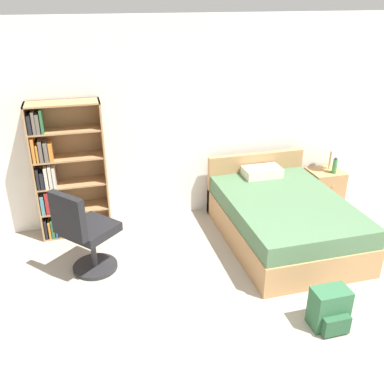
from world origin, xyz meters
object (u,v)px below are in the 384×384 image
at_px(bookshelf, 61,173).
at_px(table_lamp, 332,144).
at_px(nightstand, 324,187).
at_px(office_chair, 85,233).
at_px(water_bottle, 335,166).
at_px(bed, 282,218).
at_px(backpack_green, 330,309).

bearing_deg(bookshelf, table_lamp, -0.93).
bearing_deg(table_lamp, bookshelf, 179.07).
height_order(bookshelf, nightstand, bookshelf).
xyz_separation_m(office_chair, water_bottle, (3.47, 0.77, 0.11)).
bearing_deg(water_bottle, bookshelf, 177.23).
distance_m(bed, office_chair, 2.37).
xyz_separation_m(office_chair, nightstand, (3.41, 0.88, -0.25)).
bearing_deg(water_bottle, office_chair, -167.44).
height_order(bed, nightstand, bed).
height_order(nightstand, water_bottle, water_bottle).
height_order(bookshelf, backpack_green, bookshelf).
height_order(table_lamp, backpack_green, table_lamp).
bearing_deg(water_bottle, table_lamp, 95.02).
bearing_deg(nightstand, backpack_green, -119.43).
relative_size(bed, office_chair, 1.92).
bearing_deg(bed, nightstand, 36.56).
relative_size(table_lamp, water_bottle, 2.19).
distance_m(bookshelf, water_bottle, 3.68).
bearing_deg(nightstand, office_chair, -165.57).
distance_m(bookshelf, nightstand, 3.66).
height_order(bookshelf, office_chair, bookshelf).
bearing_deg(bookshelf, backpack_green, -45.94).
bearing_deg(office_chair, bookshelf, 102.30).
bearing_deg(backpack_green, water_bottle, 58.34).
distance_m(office_chair, backpack_green, 2.57).
height_order(table_lamp, water_bottle, table_lamp).
xyz_separation_m(bookshelf, bed, (2.57, -0.85, -0.53)).
xyz_separation_m(office_chair, table_lamp, (3.46, 0.89, 0.40)).
relative_size(bookshelf, bed, 0.86).
xyz_separation_m(bookshelf, table_lamp, (3.66, -0.06, 0.06)).
relative_size(bookshelf, water_bottle, 7.45).
xyz_separation_m(office_chair, backpack_green, (2.10, -1.44, -0.31)).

